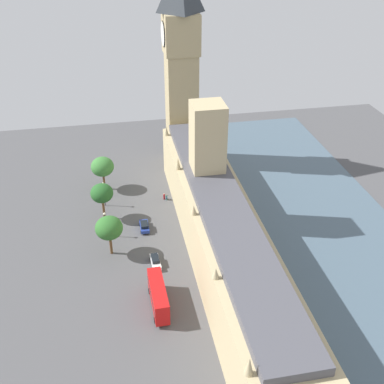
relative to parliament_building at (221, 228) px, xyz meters
name	(u,v)px	position (x,y,z in m)	size (l,w,h in m)	color
ground_plane	(211,262)	(1.99, 1.27, -7.35)	(149.54, 149.54, 0.00)	#4C4C4F
river_thames	(341,246)	(-26.10, 1.27, -7.23)	(31.94, 134.58, 0.25)	#475B6B
parliament_building	(221,228)	(0.00, 0.00, 0.00)	(12.34, 79.54, 28.13)	tan
clock_tower	(181,64)	(0.24, -43.46, 19.91)	(8.76, 8.76, 52.71)	tan
car_blue_kerbside	(144,226)	(14.06, -12.50, -6.46)	(1.98, 4.55, 1.74)	navy
car_white_opposite_hall	(155,261)	(13.14, -0.17, -6.46)	(1.97, 4.87, 1.74)	silver
double_decker_bus_by_river_gate	(158,296)	(13.98, 11.44, -4.72)	(2.81, 10.55, 4.75)	red
pedestrian_far_end	(164,197)	(8.04, -24.07, -6.61)	(0.49, 0.60, 1.66)	maroon
pedestrian_corner	(167,197)	(7.53, -23.66, -6.66)	(0.56, 0.63, 1.54)	#336B60
plane_tree_near_tower	(102,193)	(22.60, -18.61, -0.71)	(5.07, 5.07, 8.85)	brown
plane_tree_midblock	(109,228)	(21.59, -5.43, -0.98)	(5.57, 5.57, 8.77)	brown
plane_tree_trailing	(102,167)	(22.13, -31.78, -1.05)	(5.65, 5.65, 8.73)	brown
street_lamp_under_trees	(104,190)	(22.26, -23.93, -2.94)	(0.56, 0.56, 6.31)	black
street_lamp_slot_10	(105,220)	(22.35, -11.58, -3.08)	(0.56, 0.56, 6.09)	black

